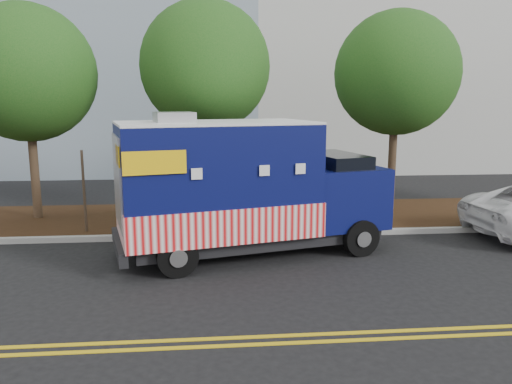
{
  "coord_description": "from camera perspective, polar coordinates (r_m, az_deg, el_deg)",
  "views": [
    {
      "loc": [
        -0.26,
        -11.83,
        3.75
      ],
      "look_at": [
        0.86,
        0.6,
        1.42
      ],
      "focal_mm": 35.0,
      "sensor_mm": 36.0,
      "label": 1
    }
  ],
  "objects": [
    {
      "name": "ground",
      "position": [
        12.41,
        -3.75,
        -7.03
      ],
      "size": [
        120.0,
        120.0,
        0.0
      ],
      "primitive_type": "plane",
      "color": "black",
      "rests_on": "ground"
    },
    {
      "name": "curb",
      "position": [
        13.73,
        -3.91,
        -4.97
      ],
      "size": [
        120.0,
        0.18,
        0.15
      ],
      "primitive_type": "cube",
      "color": "#9E9E99",
      "rests_on": "ground"
    },
    {
      "name": "mulch_strip",
      "position": [
        15.77,
        -4.08,
        -2.93
      ],
      "size": [
        120.0,
        4.0,
        0.15
      ],
      "primitive_type": "cube",
      "color": "black",
      "rests_on": "ground"
    },
    {
      "name": "centerline_near",
      "position": [
        8.28,
        -2.94,
        -16.32
      ],
      "size": [
        120.0,
        0.1,
        0.01
      ],
      "primitive_type": "cube",
      "color": "gold",
      "rests_on": "ground"
    },
    {
      "name": "centerline_far",
      "position": [
        8.06,
        -2.87,
        -17.13
      ],
      "size": [
        120.0,
        0.1,
        0.01
      ],
      "primitive_type": "cube",
      "color": "gold",
      "rests_on": "ground"
    },
    {
      "name": "tree_a",
      "position": [
        16.49,
        -24.74,
        12.21
      ],
      "size": [
        4.03,
        4.03,
        6.51
      ],
      "color": "#38281C",
      "rests_on": "ground"
    },
    {
      "name": "tree_b",
      "position": [
        15.41,
        -5.82,
        14.06
      ],
      "size": [
        3.89,
        3.89,
        6.66
      ],
      "color": "#38281C",
      "rests_on": "ground"
    },
    {
      "name": "tree_c",
      "position": [
        16.81,
        15.76,
        12.9
      ],
      "size": [
        3.91,
        3.91,
        6.51
      ],
      "color": "#38281C",
      "rests_on": "ground"
    },
    {
      "name": "sign_post",
      "position": [
        14.39,
        -19.04,
        -0.22
      ],
      "size": [
        0.06,
        0.06,
        2.4
      ],
      "primitive_type": "cube",
      "color": "#473828",
      "rests_on": "ground"
    },
    {
      "name": "food_truck",
      "position": [
        12.01,
        -1.86,
        0.11
      ],
      "size": [
        6.94,
        3.89,
        3.47
      ],
      "rotation": [
        0.0,
        0.0,
        0.24
      ],
      "color": "black",
      "rests_on": "ground"
    }
  ]
}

